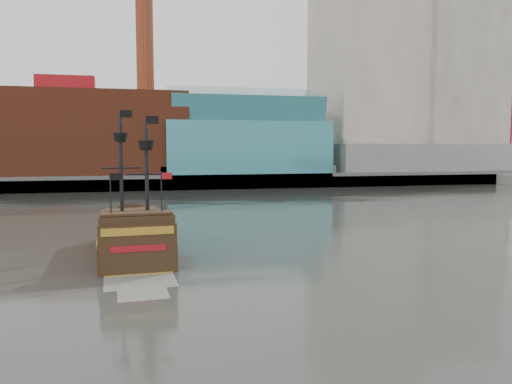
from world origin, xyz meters
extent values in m
plane|color=#2A2C27|center=(0.00, 0.00, 0.00)|extent=(400.00, 400.00, 0.00)
cube|color=slate|center=(0.00, 92.00, 1.00)|extent=(220.00, 60.00, 2.00)
cube|color=#4C4C49|center=(0.00, 62.50, 1.30)|extent=(220.00, 1.00, 2.60)
cube|color=maroon|center=(-22.00, 72.00, 9.50)|extent=(42.00, 18.00, 15.00)
cube|color=teal|center=(10.00, 70.00, 7.00)|extent=(30.00, 16.00, 10.00)
cube|color=beige|center=(40.00, 80.00, 25.00)|extent=(20.00, 22.00, 46.00)
cube|color=#AEA392|center=(58.00, 76.00, 21.00)|extent=(18.00, 18.00, 38.00)
cube|color=beige|center=(50.00, 97.00, 28.00)|extent=(24.00, 20.00, 52.00)
cube|color=slate|center=(48.00, 66.00, 5.00)|extent=(40.00, 6.00, 6.00)
cylinder|color=maroon|center=(-8.00, 74.00, 28.00)|extent=(3.20, 3.20, 22.00)
cube|color=teal|center=(10.00, 70.00, 15.00)|extent=(28.00, 14.94, 8.78)
cube|color=slate|center=(78.00, 82.00, 3.50)|extent=(4.00, 4.00, 3.00)
cylinder|color=maroon|center=(78.00, 82.00, 18.00)|extent=(1.40, 1.40, 32.00)
cube|color=maroon|center=(75.00, 82.00, 33.00)|extent=(5.00, 2.50, 2.50)
cube|color=slate|center=(88.00, 92.00, 3.50)|extent=(4.00, 4.00, 3.00)
cylinder|color=maroon|center=(88.00, 92.00, 15.00)|extent=(1.40, 1.40, 26.00)
cube|color=maroon|center=(85.00, 92.00, 27.00)|extent=(5.00, 2.50, 2.50)
cube|color=black|center=(-10.24, 11.23, 0.55)|extent=(5.06, 11.13, 2.37)
cube|color=#502F1D|center=(-10.24, 11.23, 1.87)|extent=(4.55, 10.02, 0.27)
cube|color=black|center=(-10.44, 15.60, 2.19)|extent=(3.97, 2.36, 0.91)
cube|color=black|center=(-10.02, 6.50, 2.55)|extent=(4.39, 1.66, 1.64)
cube|color=black|center=(-9.98, 5.66, 1.09)|extent=(4.47, 0.43, 3.64)
cube|color=#A2741F|center=(-9.98, 5.54, 2.55)|extent=(4.10, 0.26, 0.46)
cube|color=maroon|center=(-9.98, 5.54, 1.55)|extent=(3.19, 0.22, 0.36)
cylinder|color=black|center=(-11.03, 12.56, 5.56)|extent=(0.27, 0.27, 7.11)
cylinder|color=black|center=(-9.34, 9.63, 5.28)|extent=(0.27, 0.27, 6.56)
cone|color=black|center=(-11.03, 12.56, 8.02)|extent=(1.05, 1.05, 0.64)
cone|color=black|center=(-9.34, 9.63, 7.47)|extent=(1.05, 1.05, 0.64)
cube|color=black|center=(-10.62, 12.58, 9.66)|extent=(0.82, 0.07, 0.50)
cube|color=black|center=(-8.94, 9.65, 9.11)|extent=(0.82, 0.07, 0.50)
cube|color=gray|center=(-9.91, 4.13, 0.01)|extent=(4.02, 3.46, 0.01)
camera|label=1|loc=(-9.98, -23.49, 7.36)|focal=35.00mm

